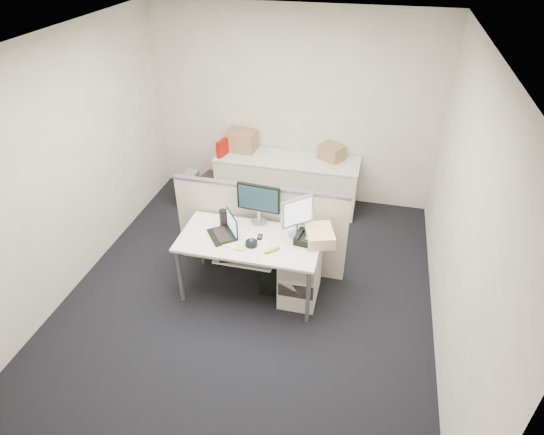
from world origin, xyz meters
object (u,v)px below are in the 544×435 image
(desk, at_px, (250,244))
(laptop, at_px, (221,227))
(monitor_main, at_px, (259,204))
(desk_phone, at_px, (307,239))

(desk, xyz_separation_m, laptop, (-0.30, -0.02, 0.19))
(monitor_main, distance_m, laptop, 0.48)
(desk, xyz_separation_m, monitor_main, (0.02, 0.32, 0.31))
(desk_phone, bearing_deg, desk, -164.38)
(laptop, xyz_separation_m, desk_phone, (0.90, 0.10, -0.08))
(monitor_main, height_order, desk_phone, monitor_main)
(desk, distance_m, laptop, 0.35)
(desk, relative_size, laptop, 4.59)
(monitor_main, bearing_deg, laptop, -128.64)
(monitor_main, relative_size, laptop, 1.47)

